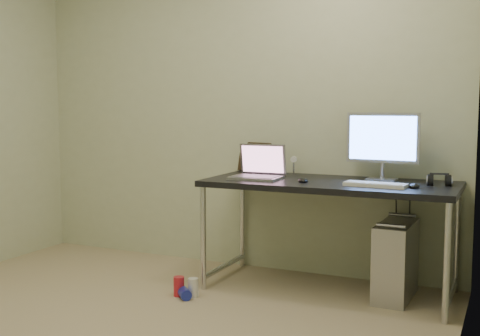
# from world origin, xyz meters

# --- Properties ---
(wall_back) EXTENTS (3.50, 0.02, 2.50)m
(wall_back) POSITION_xyz_m (0.00, 1.75, 1.25)
(wall_back) COLOR beige
(wall_back) RESTS_ON ground
(wall_right) EXTENTS (0.02, 3.50, 2.50)m
(wall_right) POSITION_xyz_m (1.75, 0.00, 1.25)
(wall_right) COLOR beige
(wall_right) RESTS_ON ground
(desk) EXTENTS (1.66, 0.73, 0.75)m
(desk) POSITION_xyz_m (0.86, 1.39, 0.67)
(desk) COLOR black
(desk) RESTS_ON ground
(tower_computer) EXTENTS (0.22, 0.48, 0.53)m
(tower_computer) POSITION_xyz_m (1.30, 1.41, 0.25)
(tower_computer) COLOR #B4B4B9
(tower_computer) RESTS_ON ground
(cable_a) EXTENTS (0.01, 0.16, 0.69)m
(cable_a) POSITION_xyz_m (1.25, 1.70, 0.40)
(cable_a) COLOR black
(cable_a) RESTS_ON ground
(cable_b) EXTENTS (0.02, 0.11, 0.71)m
(cable_b) POSITION_xyz_m (1.34, 1.68, 0.38)
(cable_b) COLOR black
(cable_b) RESTS_ON ground
(can_red) EXTENTS (0.07, 0.07, 0.13)m
(can_red) POSITION_xyz_m (-0.00, 0.86, 0.06)
(can_red) COLOR red
(can_red) RESTS_ON ground
(can_white) EXTENTS (0.07, 0.07, 0.12)m
(can_white) POSITION_xyz_m (0.09, 0.88, 0.06)
(can_white) COLOR silver
(can_white) RESTS_ON ground
(can_blue) EXTENTS (0.14, 0.14, 0.07)m
(can_blue) POSITION_xyz_m (0.06, 0.83, 0.04)
(can_blue) COLOR #1E2AA7
(can_blue) RESTS_ON ground
(laptop) EXTENTS (0.34, 0.28, 0.23)m
(laptop) POSITION_xyz_m (0.37, 1.34, 0.80)
(laptop) COLOR #ADADB4
(laptop) RESTS_ON desk
(monitor) EXTENTS (0.49, 0.15, 0.46)m
(monitor) POSITION_xyz_m (1.17, 1.57, 1.02)
(monitor) COLOR #ADADB4
(monitor) RESTS_ON desk
(keyboard) EXTENTS (0.39, 0.15, 0.02)m
(keyboard) POSITION_xyz_m (1.19, 1.25, 0.76)
(keyboard) COLOR white
(keyboard) RESTS_ON desk
(mouse_right) EXTENTS (0.08, 0.11, 0.04)m
(mouse_right) POSITION_xyz_m (1.42, 1.29, 0.77)
(mouse_right) COLOR black
(mouse_right) RESTS_ON desk
(mouse_left) EXTENTS (0.09, 0.12, 0.04)m
(mouse_left) POSITION_xyz_m (0.71, 1.27, 0.77)
(mouse_left) COLOR black
(mouse_left) RESTS_ON desk
(headphones) EXTENTS (0.16, 0.09, 0.10)m
(headphones) POSITION_xyz_m (1.55, 1.47, 0.78)
(headphones) COLOR black
(headphones) RESTS_ON desk
(picture_frame) EXTENTS (0.29, 0.14, 0.22)m
(picture_frame) POSITION_xyz_m (0.17, 1.72, 0.86)
(picture_frame) COLOR black
(picture_frame) RESTS_ON desk
(webcam) EXTENTS (0.05, 0.04, 0.13)m
(webcam) POSITION_xyz_m (0.51, 1.66, 0.85)
(webcam) COLOR silver
(webcam) RESTS_ON desk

